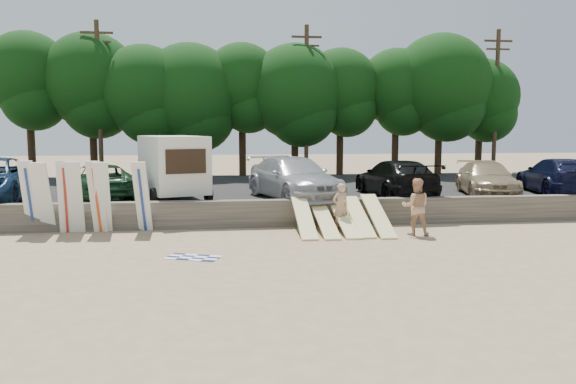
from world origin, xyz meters
name	(u,v)px	position (x,y,z in m)	size (l,w,h in m)	color
ground	(323,241)	(0.00, 0.00, 0.00)	(120.00, 120.00, 0.00)	tan
seawall	(308,212)	(0.00, 3.00, 0.50)	(44.00, 0.50, 1.00)	#6B6356
parking_lot	(284,193)	(0.00, 10.50, 0.35)	(44.00, 14.50, 0.70)	#282828
treeline	(267,88)	(-0.26, 17.38, 6.12)	(33.04, 6.84, 8.88)	#382616
utility_poles	(306,98)	(2.00, 16.00, 5.43)	(25.80, 0.26, 9.00)	#473321
box_trailer	(173,164)	(-5.17, 5.83, 2.17)	(3.28, 4.54, 2.62)	white
car_1	(100,182)	(-8.13, 6.02, 1.44)	(2.45, 5.32, 1.48)	black
car_2	(294,178)	(-0.21, 5.46, 1.57)	(2.44, 6.01, 1.75)	#ADADB2
car_3	(396,178)	(4.27, 5.80, 1.49)	(2.22, 5.45, 1.58)	black
car_4	(487,179)	(8.39, 5.73, 1.43)	(2.05, 5.04, 1.46)	#9F8765
car_5	(558,176)	(11.76, 5.73, 1.51)	(2.26, 5.57, 1.62)	black
surfboard_upright_0	(30,197)	(-9.80, 2.63, 1.28)	(0.50, 0.06, 2.60)	white
surfboard_upright_1	(44,198)	(-9.30, 2.50, 1.25)	(0.50, 0.06, 2.60)	white
surfboard_upright_2	(65,197)	(-8.58, 2.47, 1.28)	(0.50, 0.06, 2.60)	white
surfboard_upright_3	(75,198)	(-8.25, 2.42, 1.26)	(0.50, 0.06, 2.60)	white
surfboard_upright_4	(97,197)	(-7.51, 2.37, 1.27)	(0.50, 0.06, 2.60)	white
surfboard_upright_5	(103,198)	(-7.32, 2.36, 1.25)	(0.50, 0.06, 2.60)	white
surfboard_upright_6	(142,197)	(-5.99, 2.39, 1.25)	(0.50, 0.06, 2.60)	white
surfboard_low_0	(304,216)	(-0.40, 1.52, 0.59)	(0.56, 3.00, 0.07)	#FFF4A0
surfboard_low_1	(325,220)	(0.34, 1.51, 0.43)	(0.56, 3.00, 0.07)	#FFF4A0
surfboard_low_2	(345,220)	(1.07, 1.54, 0.43)	(0.56, 3.00, 0.07)	#FFF4A0
surfboard_low_3	(359,216)	(1.56, 1.59, 0.54)	(0.56, 3.00, 0.07)	#FFF4A0
surfboard_low_4	(378,215)	(2.21, 1.41, 0.59)	(0.56, 3.00, 0.07)	#FFF4A0
beachgoer_a	(341,207)	(0.98, 1.90, 0.84)	(0.62, 0.40, 1.69)	tan
beachgoer_b	(416,207)	(3.34, 0.72, 0.98)	(0.95, 0.74, 1.95)	tan
cooler	(304,224)	(-0.28, 2.40, 0.16)	(0.38, 0.30, 0.32)	green
gear_bag	(348,225)	(1.38, 2.40, 0.11)	(0.30, 0.25, 0.22)	#C46617
beach_towel	(193,257)	(-4.08, -1.77, 0.01)	(1.50, 1.50, 0.00)	white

